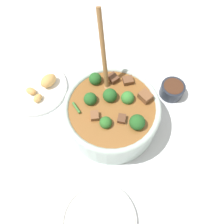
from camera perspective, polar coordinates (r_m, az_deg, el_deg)
ground_plane at (r=0.67m, az=0.00°, el=-2.73°), size 4.00×4.00×0.00m
stew_bowl at (r=0.61m, az=0.02°, el=-0.23°), size 0.26×0.26×0.30m
condiment_bowl at (r=0.73m, az=15.45°, el=5.72°), size 0.08×0.08×0.04m
empty_plate at (r=0.60m, az=-3.63°, el=-26.80°), size 0.19×0.19×0.02m
food_plate at (r=0.76m, az=-19.15°, el=6.04°), size 0.21×0.21×0.05m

